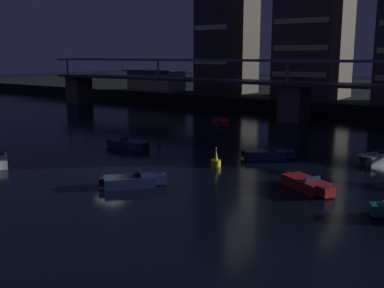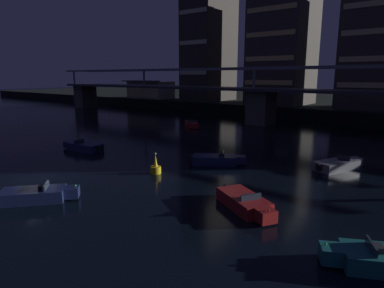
# 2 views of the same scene
# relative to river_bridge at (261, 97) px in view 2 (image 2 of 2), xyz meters

# --- Properties ---
(ground_plane) EXTENTS (400.00, 400.00, 0.00)m
(ground_plane) POSITION_rel_river_bridge_xyz_m (0.00, -38.78, -4.61)
(ground_plane) COLOR black
(far_riverbank) EXTENTS (240.00, 80.00, 2.20)m
(far_riverbank) POSITION_rel_river_bridge_xyz_m (0.00, 48.01, -3.51)
(far_riverbank) COLOR black
(far_riverbank) RESTS_ON ground
(river_bridge) EXTENTS (105.46, 6.40, 9.38)m
(river_bridge) POSITION_rel_river_bridge_xyz_m (0.00, 0.00, 0.00)
(river_bridge) COLOR #4C4944
(river_bridge) RESTS_ON ground
(tower_west_low) EXTENTS (8.16, 12.76, 33.34)m
(tower_west_low) POSITION_rel_river_bridge_xyz_m (-21.73, 15.60, 14.11)
(tower_west_low) COLOR #38332D
(tower_west_low) RESTS_ON far_riverbank
(tower_west_tall) EXTENTS (10.76, 12.98, 23.27)m
(tower_west_tall) POSITION_rel_river_bridge_xyz_m (-3.54, 16.03, 9.07)
(tower_west_tall) COLOR #423D38
(tower_west_tall) RESTS_ON far_riverbank
(waterfront_pavilion) EXTENTS (12.40, 7.40, 4.70)m
(waterfront_pavilion) POSITION_rel_river_bridge_xyz_m (-38.02, 11.91, -0.17)
(waterfront_pavilion) COLOR #B2AD9E
(waterfront_pavilion) RESTS_ON far_riverbank
(speedboat_near_left) EXTENTS (4.76, 3.85, 1.16)m
(speedboat_near_left) POSITION_rel_river_bridge_xyz_m (8.65, -26.23, -4.19)
(speedboat_near_left) COLOR #19234C
(speedboat_near_left) RESTS_ON ground
(speedboat_near_center) EXTENTS (4.86, 3.63, 1.16)m
(speedboat_near_center) POSITION_rel_river_bridge_xyz_m (15.87, -33.89, -4.19)
(speedboat_near_center) COLOR maroon
(speedboat_near_center) RESTS_ON ground
(speedboat_mid_left) EXTENTS (3.26, 5.01, 1.16)m
(speedboat_mid_left) POSITION_rel_river_bridge_xyz_m (17.96, -21.22, -4.19)
(speedboat_mid_left) COLOR gray
(speedboat_mid_left) RESTS_ON ground
(speedboat_mid_center) EXTENTS (5.23, 2.37, 1.16)m
(speedboat_mid_center) POSITION_rel_river_bridge_xyz_m (-6.04, -30.37, -4.19)
(speedboat_mid_center) COLOR #19234C
(speedboat_mid_center) RESTS_ON ground
(speedboat_mid_right) EXTENTS (4.20, 4.55, 1.16)m
(speedboat_mid_right) POSITION_rel_river_bridge_xyz_m (4.58, -41.04, -4.19)
(speedboat_mid_right) COLOR #19234C
(speedboat_mid_right) RESTS_ON ground
(speedboat_far_center) EXTENTS (4.42, 4.35, 1.16)m
(speedboat_far_center) POSITION_rel_river_bridge_xyz_m (-7.30, -9.55, -4.19)
(speedboat_far_center) COLOR maroon
(speedboat_far_center) RESTS_ON ground
(channel_buoy) EXTENTS (0.90, 0.90, 1.76)m
(channel_buoy) POSITION_rel_river_bridge_xyz_m (6.32, -31.83, -4.13)
(channel_buoy) COLOR yellow
(channel_buoy) RESTS_ON ground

